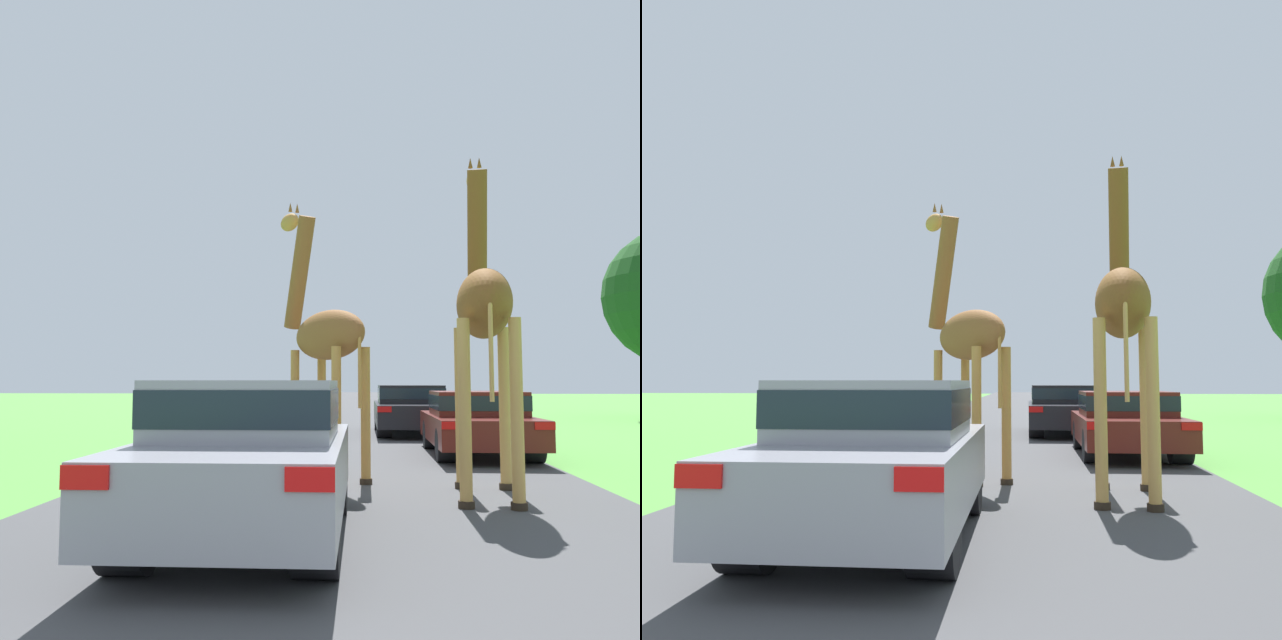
# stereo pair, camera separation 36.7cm
# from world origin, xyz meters

# --- Properties ---
(road) EXTENTS (7.21, 120.00, 0.00)m
(road) POSITION_xyz_m (0.00, 30.00, 0.00)
(road) COLOR #424244
(road) RESTS_ON ground
(giraffe_near_road) EXTENTS (1.74, 2.53, 4.58)m
(giraffe_near_road) POSITION_xyz_m (-0.33, 9.99, 2.23)
(giraffe_near_road) COLOR #B77F3D
(giraffe_near_road) RESTS_ON ground
(giraffe_companion) EXTENTS (0.95, 2.87, 4.89)m
(giraffe_companion) POSITION_xyz_m (1.88, 8.42, 2.45)
(giraffe_companion) COLOR tan
(giraffe_companion) RESTS_ON ground
(car_lead_maroon) EXTENTS (1.81, 4.15, 1.49)m
(car_lead_maroon) POSITION_xyz_m (-0.81, 5.91, 0.79)
(car_lead_maroon) COLOR gray
(car_lead_maroon) RESTS_ON ground
(car_queue_right) EXTENTS (1.95, 4.72, 1.37)m
(car_queue_right) POSITION_xyz_m (1.63, 18.79, 0.74)
(car_queue_right) COLOR black
(car_queue_right) RESTS_ON ground
(car_queue_left) EXTENTS (1.92, 4.25, 1.28)m
(car_queue_left) POSITION_xyz_m (2.59, 13.36, 0.69)
(car_queue_left) COLOR #561914
(car_queue_left) RESTS_ON ground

